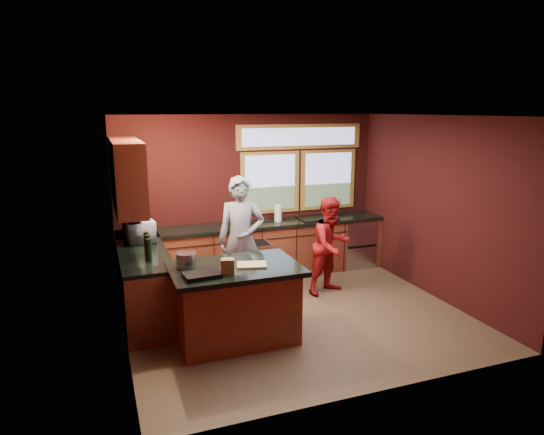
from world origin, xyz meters
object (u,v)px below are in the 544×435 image
person_red (331,245)px  cutting_board (252,265)px  island (235,303)px  stock_pot (186,260)px  person_grey (241,240)px

person_red → cutting_board: (-1.62, -1.07, 0.20)m
island → stock_pot: 0.80m
island → person_grey: size_ratio=0.83×
person_red → stock_pot: 2.54m
person_red → person_grey: bearing=156.4°
island → cutting_board: (0.20, -0.05, 0.48)m
cutting_board → stock_pot: bearing=165.1°
island → cutting_board: cutting_board is taller
cutting_board → stock_pot: size_ratio=1.46×
stock_pot → island: bearing=-15.3°
person_red → stock_pot: size_ratio=6.25×
cutting_board → stock_pot: (-0.75, 0.20, 0.08)m
person_red → cutting_board: 1.95m
island → person_red: bearing=29.4°
person_grey → stock_pot: person_grey is taller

